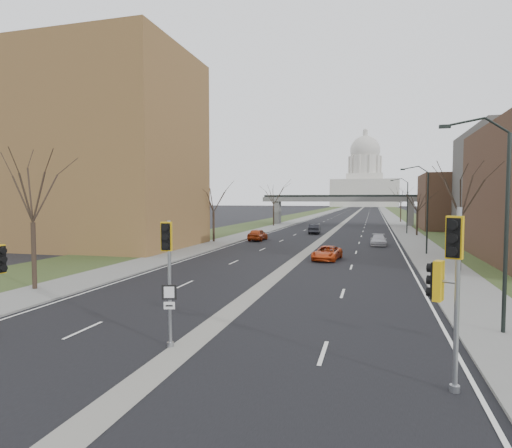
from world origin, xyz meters
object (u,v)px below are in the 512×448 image
at_px(signal_pole_right, 449,272).
at_px(car_left_far, 315,229).
at_px(car_right_mid, 378,240).
at_px(signal_pole_median, 168,260).
at_px(car_right_near, 327,253).
at_px(car_left_near, 258,235).

bearing_deg(signal_pole_right, car_left_far, 123.27).
relative_size(signal_pole_right, car_right_mid, 1.18).
height_order(signal_pole_median, car_right_mid, signal_pole_median).
bearing_deg(car_right_near, car_left_near, 130.91).
bearing_deg(car_left_near, car_right_near, 124.78).
bearing_deg(signal_pole_median, car_right_near, 67.53).
height_order(car_right_near, car_right_mid, car_right_mid).
bearing_deg(car_right_near, signal_pole_median, -90.44).
bearing_deg(signal_pole_right, car_left_near, 133.89).
relative_size(signal_pole_right, car_right_near, 1.16).
relative_size(signal_pole_right, car_left_far, 1.13).
xyz_separation_m(signal_pole_right, car_right_mid, (-1.42, 39.90, -2.81)).
height_order(car_left_near, car_right_near, car_left_near).
bearing_deg(car_left_far, car_right_mid, 118.91).
bearing_deg(car_right_mid, car_left_near, 172.63).
bearing_deg(signal_pole_median, car_left_far, 76.74).
relative_size(signal_pole_median, car_right_near, 1.03).
distance_m(signal_pole_median, car_right_mid, 39.66).
xyz_separation_m(car_left_near, car_right_mid, (15.49, -2.07, -0.14)).
height_order(signal_pole_right, car_right_mid, signal_pole_right).
height_order(car_left_far, car_right_mid, car_left_far).
xyz_separation_m(car_left_far, car_right_mid, (9.66, -15.43, -0.12)).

